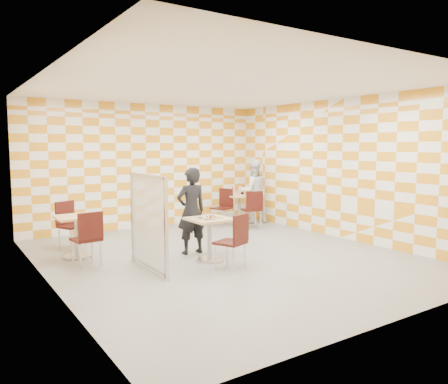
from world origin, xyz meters
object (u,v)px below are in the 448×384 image
Objects in this scene: chair_second_side at (224,204)px; man_dark at (191,211)px; man_white at (253,191)px; soda_bottle at (242,190)px; second_table at (239,204)px; sport_bottle at (233,192)px; empty_table at (77,229)px; chair_empty_near at (88,235)px; main_table at (210,232)px; partition at (148,222)px; chair_second_front at (253,206)px; chair_main_front at (235,237)px; chair_empty_far at (69,221)px.

chair_second_side is 2.95m from man_dark.
man_white is 0.29m from soda_bottle.
second_table is 3.75× the size of sport_bottle.
empty_table is 0.77m from chair_empty_near.
soda_bottle is at bearing 3.63° from chair_second_side.
empty_table is at bearing -163.07° from chair_second_side.
man_dark is (-0.01, 0.63, 0.29)m from main_table.
partition is 0.97× the size of man_dark.
second_table is 0.38m from sport_bottle.
chair_second_front is at bearing -66.37° from chair_second_side.
chair_second_side is 0.56× the size of man_white.
chair_second_side and chair_empty_near have the same top height.
chair_second_side is at bearing 59.33° from chair_main_front.
sport_bottle is at bearing 16.21° from empty_table.
partition is (0.68, -2.24, 0.25)m from chair_empty_far.
soda_bottle reaches higher than chair_second_front.
chair_empty_near is (-1.87, 0.74, 0.04)m from main_table.
chair_second_side is 4.40m from chair_empty_near.
empty_table is at bearing -25.41° from man_dark.
partition is 4.83m from man_white.
man_dark reaches higher than main_table.
chair_second_side is 4.18m from partition.
man_dark reaches higher than sport_bottle.
chair_second_front reaches higher than empty_table.
sport_bottle reaches higher than chair_empty_far.
main_table is 2.39m from empty_table.
chair_second_front is 0.60× the size of partition.
chair_empty_near is (-3.94, -1.96, 0.00)m from chair_second_side.
empty_table is 1.68m from partition.
second_table is 4.54m from partition.
chair_main_front is at bearing -131.59° from chair_second_front.
chair_second_side is at bearing 177.63° from second_table.
man_dark is (1.85, -0.88, 0.29)m from empty_table.
man_white is at bearing -145.69° from man_dark.
main_table is at bearing -21.67° from chair_empty_near.
empty_table is 0.46× the size of man_white.
man_dark is at bearing -141.73° from soda_bottle.
chair_second_side is at bearing 52.65° from main_table.
man_white is (2.93, 2.63, 0.31)m from main_table.
sport_bottle is (4.24, 1.99, 0.29)m from chair_empty_near.
man_dark is at bearing 51.65° from man_white.
sport_bottle is (3.49, 2.72, 0.05)m from partition.
chair_second_side reaches higher than empty_table.
second_table is at bearing 23.77° from chair_empty_near.
main_table is at bearing -130.79° from sport_bottle.
main_table and empty_table have the same top height.
sport_bottle is (4.17, 0.48, 0.29)m from chair_empty_far.
chair_empty_near is 0.56× the size of man_white.
chair_second_side is at bearing -173.63° from sport_bottle.
chair_second_front is at bearing -87.20° from sport_bottle.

